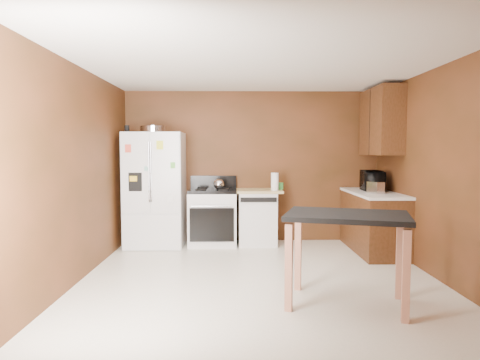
{
  "coord_description": "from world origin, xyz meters",
  "views": [
    {
      "loc": [
        -0.29,
        -4.9,
        1.52
      ],
      "look_at": [
        -0.22,
        0.85,
        1.12
      ],
      "focal_mm": 32.0,
      "sensor_mm": 36.0,
      "label": 1
    }
  ],
  "objects_px": {
    "microwave": "(373,182)",
    "island": "(347,228)",
    "roasting_pan": "(154,129)",
    "paper_towel": "(275,182)",
    "dishwasher": "(257,216)",
    "kettle": "(219,184)",
    "green_canister": "(280,186)",
    "pen_cup": "(127,129)",
    "refrigerator": "(155,190)",
    "toaster": "(376,188)",
    "gas_range": "(213,216)"
  },
  "relations": [
    {
      "from": "gas_range",
      "to": "dishwasher",
      "type": "bearing_deg",
      "value": 1.94
    },
    {
      "from": "kettle",
      "to": "microwave",
      "type": "height_order",
      "value": "microwave"
    },
    {
      "from": "kettle",
      "to": "paper_towel",
      "type": "bearing_deg",
      "value": -1.77
    },
    {
      "from": "paper_towel",
      "to": "toaster",
      "type": "bearing_deg",
      "value": -22.87
    },
    {
      "from": "paper_towel",
      "to": "gas_range",
      "type": "bearing_deg",
      "value": 173.23
    },
    {
      "from": "refrigerator",
      "to": "paper_towel",
      "type": "bearing_deg",
      "value": -1.7
    },
    {
      "from": "island",
      "to": "refrigerator",
      "type": "bearing_deg",
      "value": 131.73
    },
    {
      "from": "pen_cup",
      "to": "dishwasher",
      "type": "bearing_deg",
      "value": 4.36
    },
    {
      "from": "toaster",
      "to": "gas_range",
      "type": "relative_size",
      "value": 0.21
    },
    {
      "from": "roasting_pan",
      "to": "green_canister",
      "type": "distance_m",
      "value": 2.21
    },
    {
      "from": "pen_cup",
      "to": "paper_towel",
      "type": "bearing_deg",
      "value": 0.36
    },
    {
      "from": "microwave",
      "to": "dishwasher",
      "type": "relative_size",
      "value": 0.57
    },
    {
      "from": "microwave",
      "to": "island",
      "type": "bearing_deg",
      "value": 160.1
    },
    {
      "from": "roasting_pan",
      "to": "refrigerator",
      "type": "xyz_separation_m",
      "value": [
        0.01,
        0.02,
        -0.95
      ]
    },
    {
      "from": "green_canister",
      "to": "microwave",
      "type": "distance_m",
      "value": 1.43
    },
    {
      "from": "paper_towel",
      "to": "microwave",
      "type": "height_order",
      "value": "microwave"
    },
    {
      "from": "toaster",
      "to": "dishwasher",
      "type": "bearing_deg",
      "value": 135.46
    },
    {
      "from": "roasting_pan",
      "to": "paper_towel",
      "type": "height_order",
      "value": "roasting_pan"
    },
    {
      "from": "green_canister",
      "to": "refrigerator",
      "type": "relative_size",
      "value": 0.06
    },
    {
      "from": "microwave",
      "to": "dishwasher",
      "type": "distance_m",
      "value": 1.88
    },
    {
      "from": "microwave",
      "to": "island",
      "type": "xyz_separation_m",
      "value": [
        -1.03,
        -2.41,
        -0.28
      ]
    },
    {
      "from": "paper_towel",
      "to": "green_canister",
      "type": "height_order",
      "value": "paper_towel"
    },
    {
      "from": "roasting_pan",
      "to": "island",
      "type": "bearing_deg",
      "value": -47.94
    },
    {
      "from": "green_canister",
      "to": "gas_range",
      "type": "bearing_deg",
      "value": -177.51
    },
    {
      "from": "green_canister",
      "to": "refrigerator",
      "type": "bearing_deg",
      "value": -176.91
    },
    {
      "from": "kettle",
      "to": "island",
      "type": "distance_m",
      "value": 2.95
    },
    {
      "from": "roasting_pan",
      "to": "paper_towel",
      "type": "distance_m",
      "value": 2.08
    },
    {
      "from": "green_canister",
      "to": "refrigerator",
      "type": "distance_m",
      "value": 2.0
    },
    {
      "from": "roasting_pan",
      "to": "paper_towel",
      "type": "xyz_separation_m",
      "value": [
        1.91,
        -0.04,
        -0.82
      ]
    },
    {
      "from": "refrigerator",
      "to": "island",
      "type": "height_order",
      "value": "refrigerator"
    },
    {
      "from": "roasting_pan",
      "to": "refrigerator",
      "type": "relative_size",
      "value": 0.23
    },
    {
      "from": "paper_towel",
      "to": "refrigerator",
      "type": "height_order",
      "value": "refrigerator"
    },
    {
      "from": "roasting_pan",
      "to": "island",
      "type": "relative_size",
      "value": 0.31
    },
    {
      "from": "refrigerator",
      "to": "island",
      "type": "bearing_deg",
      "value": -48.27
    },
    {
      "from": "pen_cup",
      "to": "island",
      "type": "distance_m",
      "value": 3.94
    },
    {
      "from": "pen_cup",
      "to": "paper_towel",
      "type": "distance_m",
      "value": 2.45
    },
    {
      "from": "paper_towel",
      "to": "microwave",
      "type": "xyz_separation_m",
      "value": [
        1.49,
        -0.18,
        0.01
      ]
    },
    {
      "from": "island",
      "to": "roasting_pan",
      "type": "bearing_deg",
      "value": 132.06
    },
    {
      "from": "pen_cup",
      "to": "microwave",
      "type": "bearing_deg",
      "value": -2.5
    },
    {
      "from": "microwave",
      "to": "gas_range",
      "type": "relative_size",
      "value": 0.46
    },
    {
      "from": "pen_cup",
      "to": "toaster",
      "type": "distance_m",
      "value": 3.86
    },
    {
      "from": "paper_towel",
      "to": "island",
      "type": "distance_m",
      "value": 2.64
    },
    {
      "from": "green_canister",
      "to": "toaster",
      "type": "relative_size",
      "value": 0.48
    },
    {
      "from": "kettle",
      "to": "dishwasher",
      "type": "bearing_deg",
      "value": 10.45
    },
    {
      "from": "roasting_pan",
      "to": "pen_cup",
      "type": "bearing_deg",
      "value": -172.57
    },
    {
      "from": "kettle",
      "to": "island",
      "type": "relative_size",
      "value": 0.13
    },
    {
      "from": "paper_towel",
      "to": "dishwasher",
      "type": "relative_size",
      "value": 0.31
    },
    {
      "from": "pen_cup",
      "to": "dishwasher",
      "type": "height_order",
      "value": "pen_cup"
    },
    {
      "from": "dishwasher",
      "to": "island",
      "type": "height_order",
      "value": "island"
    },
    {
      "from": "toaster",
      "to": "island",
      "type": "relative_size",
      "value": 0.17
    }
  ]
}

